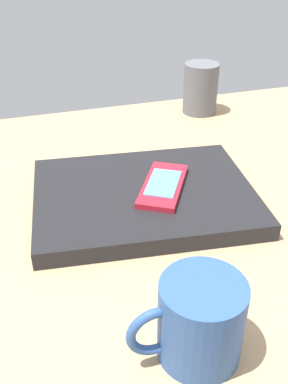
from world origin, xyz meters
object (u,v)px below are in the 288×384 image
(cell_phone_on_laptop, at_px, (163,185))
(laptop_closed, at_px, (144,197))
(coffee_mug, at_px, (199,321))
(pen_cup, at_px, (201,88))

(cell_phone_on_laptop, bearing_deg, laptop_closed, -10.80)
(coffee_mug, bearing_deg, laptop_closed, -96.28)
(pen_cup, bearing_deg, cell_phone_on_laptop, 58.21)
(laptop_closed, relative_size, pen_cup, 3.03)
(laptop_closed, xyz_separation_m, pen_cup, (-0.21, -0.30, 0.04))
(cell_phone_on_laptop, xyz_separation_m, coffee_mug, (0.06, 0.25, 0.01))
(laptop_closed, height_order, cell_phone_on_laptop, cell_phone_on_laptop)
(cell_phone_on_laptop, relative_size, pen_cup, 1.28)
(coffee_mug, bearing_deg, pen_cup, -113.60)
(cell_phone_on_laptop, distance_m, pen_cup, 0.36)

